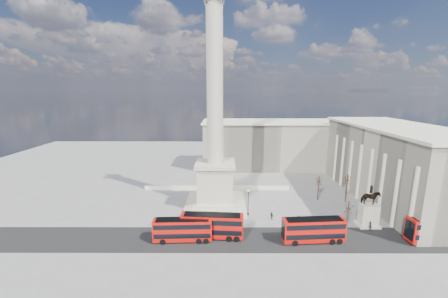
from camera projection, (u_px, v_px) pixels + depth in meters
name	position (u px, v px, depth m)	size (l,w,h in m)	color
ground	(215.00, 215.00, 60.56)	(180.00, 180.00, 0.00)	gray
asphalt_road	(240.00, 239.00, 50.76)	(120.00, 9.00, 0.01)	black
nelsons_column	(215.00, 153.00, 62.76)	(14.00, 14.00, 49.85)	beige
balustrade_wall	(217.00, 188.00, 76.09)	(40.00, 0.60, 1.10)	beige
building_east	(396.00, 163.00, 68.28)	(19.00, 46.00, 18.60)	#BEB69C
building_northeast	(275.00, 144.00, 97.90)	(51.00, 17.00, 16.60)	#BEB69C
red_bus_a	(183.00, 230.00, 49.77)	(10.64, 2.85, 4.28)	red
red_bus_b	(213.00, 225.00, 50.87)	(11.63, 3.44, 4.65)	red
red_bus_c	(314.00, 230.00, 49.47)	(11.24, 3.31, 4.50)	red
red_bus_d	(441.00, 229.00, 49.34)	(11.95, 3.43, 4.79)	red
victorian_lamp	(248.00, 200.00, 60.01)	(0.50, 0.50, 5.89)	black
equestrian_statue	(369.00, 212.00, 55.20)	(4.19, 3.15, 8.68)	beige
bare_tree_near	(349.00, 207.00, 50.89)	(1.66, 1.66, 7.26)	#332319
bare_tree_mid	(319.00, 180.00, 68.07)	(1.72, 1.72, 6.53)	#332319
bare_tree_far	(347.00, 179.00, 66.32)	(1.84, 1.84, 7.51)	#332319
pedestrian_walking	(299.00, 220.00, 56.29)	(0.69, 0.45, 1.89)	#262127
pedestrian_standing	(370.00, 226.00, 53.93)	(0.87, 0.68, 1.80)	#262127
pedestrian_crossing	(272.00, 216.00, 58.35)	(1.05, 0.44, 1.79)	#262127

